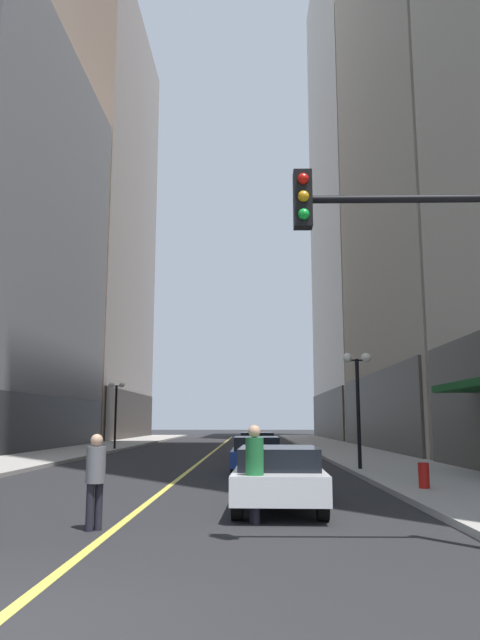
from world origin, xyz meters
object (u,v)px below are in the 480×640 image
car_navy (258,444)px  pedestrian_in_grey_suit (96,474)px  car_white (279,475)px  car_blue (256,453)px  fire_hydrant_right (424,478)px  street_lamp_left_far (116,400)px  street_lamp_right_mid (357,384)px  traffic_light_near_right (450,292)px  pedestrian_in_green_parka (255,465)px

car_navy → pedestrian_in_grey_suit: bearing=-98.4°
car_white → car_blue: 8.92m
car_navy → fire_hydrant_right: car_navy is taller
car_navy → pedestrian_in_grey_suit: 20.75m
car_white → pedestrian_in_grey_suit: size_ratio=2.85×
street_lamp_left_far → street_lamp_right_mid: bearing=-52.3°
fire_hydrant_right → pedestrian_in_grey_suit: bearing=-143.0°
street_lamp_right_mid → fire_hydrant_right: street_lamp_right_mid is taller
car_blue → traffic_light_near_right: traffic_light_near_right is taller
car_navy → traffic_light_near_right: traffic_light_near_right is taller
fire_hydrant_right → car_white: bearing=-144.5°
car_blue → fire_hydrant_right: car_blue is taller
street_lamp_right_mid → fire_hydrant_right: bearing=-85.7°
car_white → car_navy: 17.86m
street_lamp_left_far → street_lamp_right_mid: (12.80, -16.58, 0.00)m
traffic_light_near_right → street_lamp_left_far: bearing=111.0°
pedestrian_in_green_parka → traffic_light_near_right: size_ratio=0.32×
pedestrian_in_green_parka → street_lamp_right_mid: size_ratio=0.41×
pedestrian_in_green_parka → fire_hydrant_right: 6.48m
car_blue → pedestrian_in_grey_suit: pedestrian_in_grey_suit is taller
pedestrian_in_green_parka → traffic_light_near_right: (2.89, -2.83, 2.69)m
pedestrian_in_green_parka → street_lamp_left_far: 29.31m
street_lamp_left_far → fire_hydrant_right: size_ratio=5.54×
car_blue → traffic_light_near_right: (2.76, -13.62, 3.02)m
car_blue → street_lamp_left_far: 19.44m
car_navy → pedestrian_in_green_parka: pedestrian_in_green_parka is taller
street_lamp_left_far → fire_hydrant_right: bearing=-60.1°
car_white → fire_hydrant_right: bearing=35.5°
pedestrian_in_grey_suit → street_lamp_right_mid: bearing=60.8°
traffic_light_near_right → fire_hydrant_right: (1.55, 7.50, -3.34)m
car_blue → street_lamp_left_far: bearing=117.8°
street_lamp_left_far → street_lamp_right_mid: 20.95m
car_white → fire_hydrant_right: car_white is taller
car_navy → car_blue: bearing=-90.8°
pedestrian_in_green_parka → traffic_light_near_right: traffic_light_near_right is taller
car_white → street_lamp_left_far: 27.72m
car_white → car_navy: bearing=90.9°
pedestrian_in_green_parka → street_lamp_right_mid: (3.94, 11.27, 2.20)m
street_lamp_right_mid → fire_hydrant_right: size_ratio=5.54×
pedestrian_in_green_parka → car_navy: bearing=89.3°
car_navy → street_lamp_left_far: 12.46m
pedestrian_in_green_parka → fire_hydrant_right: bearing=46.5°
car_navy → fire_hydrant_right: (4.19, -15.07, -0.32)m
car_white → car_blue: same height
car_white → traffic_light_near_right: size_ratio=0.83×
car_navy → street_lamp_left_far: (-9.11, 8.10, 2.54)m
street_lamp_left_far → fire_hydrant_right: (13.30, -23.17, -2.86)m
traffic_light_near_right → street_lamp_right_mid: (1.05, 14.09, -0.49)m
car_white → traffic_light_near_right: traffic_light_near_right is taller
car_navy → street_lamp_left_far: street_lamp_left_far is taller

